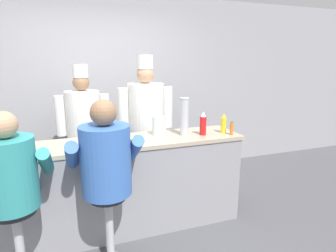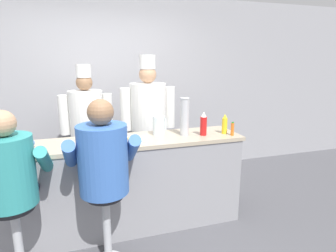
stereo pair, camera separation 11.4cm
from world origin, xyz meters
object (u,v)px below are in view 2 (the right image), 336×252
(coffee_mug_blue, at_px, (25,144))
(cook_in_whites_near, at_px, (87,125))
(cup_stack_steel, at_px, (185,117))
(cook_in_whites_far, at_px, (148,120))
(water_pitcher_clear, at_px, (159,126))
(hot_sauce_bottle_orange, at_px, (232,129))
(cereal_bowl, at_px, (101,144))
(coffee_mug_white, at_px, (116,134))
(breakfast_plate, at_px, (132,139))
(diner_seated_blue, at_px, (103,163))
(mustard_bottle_yellow, at_px, (225,124))
(ketchup_bottle_red, at_px, (203,124))
(diner_seated_teal, at_px, (10,175))

(coffee_mug_blue, height_order, cook_in_whites_near, cook_in_whites_near)
(coffee_mug_blue, bearing_deg, cook_in_whites_near, 59.84)
(cup_stack_steel, bearing_deg, cook_in_whites_far, 106.33)
(water_pitcher_clear, bearing_deg, hot_sauce_bottle_orange, -19.01)
(cereal_bowl, height_order, coffee_mug_white, coffee_mug_white)
(breakfast_plate, height_order, diner_seated_blue, diner_seated_blue)
(mustard_bottle_yellow, height_order, coffee_mug_blue, mustard_bottle_yellow)
(hot_sauce_bottle_orange, distance_m, diner_seated_blue, 1.44)
(ketchup_bottle_red, height_order, diner_seated_blue, diner_seated_blue)
(mustard_bottle_yellow, distance_m, cook_in_whites_far, 1.05)
(ketchup_bottle_red, xyz_separation_m, hot_sauce_bottle_orange, (0.29, -0.10, -0.05))
(diner_seated_blue, xyz_separation_m, cook_in_whites_near, (-0.08, 1.46, 0.01))
(coffee_mug_blue, relative_size, diner_seated_teal, 0.09)
(ketchup_bottle_red, xyz_separation_m, breakfast_plate, (-0.78, 0.01, -0.11))
(hot_sauce_bottle_orange, bearing_deg, cook_in_whites_far, 127.96)
(water_pitcher_clear, relative_size, cereal_bowl, 1.41)
(ketchup_bottle_red, bearing_deg, cup_stack_steel, 163.92)
(cereal_bowl, distance_m, cup_stack_steel, 0.93)
(ketchup_bottle_red, height_order, cook_in_whites_near, cook_in_whites_near)
(coffee_mug_white, distance_m, cup_stack_steel, 0.75)
(mustard_bottle_yellow, relative_size, cook_in_whites_near, 0.13)
(mustard_bottle_yellow, relative_size, breakfast_plate, 0.89)
(ketchup_bottle_red, relative_size, mustard_bottle_yellow, 1.17)
(water_pitcher_clear, bearing_deg, cook_in_whites_far, 86.38)
(cereal_bowl, bearing_deg, hot_sauce_bottle_orange, -0.22)
(cook_in_whites_near, distance_m, cook_in_whites_far, 0.81)
(hot_sauce_bottle_orange, height_order, cup_stack_steel, cup_stack_steel)
(cup_stack_steel, bearing_deg, diner_seated_teal, -163.50)
(ketchup_bottle_red, distance_m, cook_in_whites_far, 0.91)
(diner_seated_teal, bearing_deg, hot_sauce_bottle_orange, 8.52)
(diner_seated_teal, distance_m, cook_in_whites_far, 1.86)
(diner_seated_blue, xyz_separation_m, cook_in_whites_far, (0.69, 1.22, 0.08))
(cup_stack_steel, bearing_deg, mustard_bottle_yellow, -7.37)
(mustard_bottle_yellow, height_order, coffee_mug_white, mustard_bottle_yellow)
(hot_sauce_bottle_orange, height_order, diner_seated_teal, diner_seated_teal)
(hot_sauce_bottle_orange, bearing_deg, ketchup_bottle_red, 160.38)
(mustard_bottle_yellow, xyz_separation_m, breakfast_plate, (-1.03, 0.02, -0.09))
(cup_stack_steel, height_order, diner_seated_teal, diner_seated_teal)
(cereal_bowl, height_order, cup_stack_steel, cup_stack_steel)
(coffee_mug_white, bearing_deg, cup_stack_steel, -6.74)
(breakfast_plate, distance_m, cup_stack_steel, 0.61)
(cook_in_whites_far, bearing_deg, diner_seated_blue, -119.36)
(hot_sauce_bottle_orange, relative_size, diner_seated_teal, 0.10)
(cereal_bowl, bearing_deg, cook_in_whites_near, 94.53)
(breakfast_plate, height_order, cook_in_whites_far, cook_in_whites_far)
(cook_in_whites_near, bearing_deg, ketchup_bottle_red, -41.38)
(hot_sauce_bottle_orange, bearing_deg, cereal_bowl, 179.78)
(hot_sauce_bottle_orange, relative_size, breakfast_plate, 0.60)
(water_pitcher_clear, xyz_separation_m, diner_seated_teal, (-1.35, -0.57, -0.17))
(cereal_bowl, relative_size, coffee_mug_white, 1.14)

